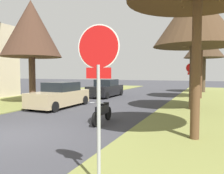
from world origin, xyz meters
TOP-DOWN VIEW (x-y plane):
  - ground_plane at (0.00, 0.00)m, footprint 120.00×120.00m
  - stop_sign_near at (4.42, -1.85)m, footprint 0.80×0.09m
  - stop_sign_far at (4.86, 14.06)m, footprint 0.82×0.66m
  - street_tree_right_mid_a at (5.47, 8.21)m, footprint 4.71×4.71m
  - street_tree_right_mid_b at (5.60, 14.43)m, footprint 4.60×4.60m
  - street_tree_right_far at (5.68, 21.08)m, footprint 4.26×4.26m
  - street_tree_left_mid_a at (-5.35, 6.88)m, footprint 4.20×4.20m
  - parked_sedan_tan at (-2.35, 6.05)m, footprint 1.99×4.42m
  - parked_sedan_black at (-2.34, 12.85)m, footprint 1.99×4.42m
  - parked_motorcycle at (2.09, 3.09)m, footprint 0.60×2.05m

SIDE VIEW (x-z plane):
  - ground_plane at x=0.00m, z-range 0.00..0.00m
  - parked_motorcycle at x=2.09m, z-range 0.00..0.97m
  - parked_sedan_tan at x=-2.35m, z-range -0.06..1.51m
  - parked_sedan_black at x=-2.34m, z-range -0.06..1.51m
  - stop_sign_far at x=4.86m, z-range 0.70..3.62m
  - stop_sign_near at x=4.42m, z-range 0.71..3.69m
  - street_tree_right_far at x=5.68m, z-range 1.88..8.40m
  - street_tree_left_mid_a at x=-5.35m, z-range 1.63..8.86m
  - street_tree_right_mid_a at x=5.47m, z-range 1.81..8.82m
  - street_tree_right_mid_b at x=5.60m, z-range 2.34..10.53m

